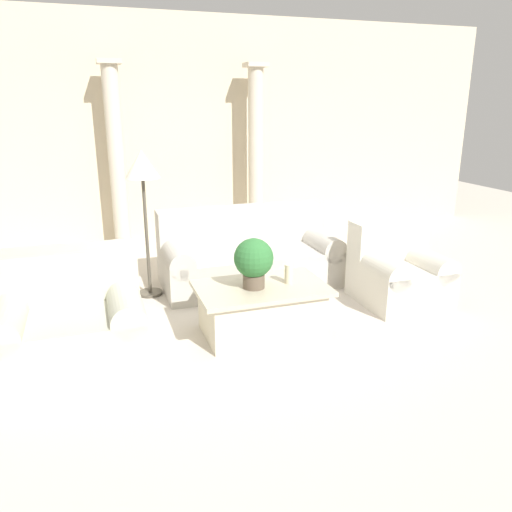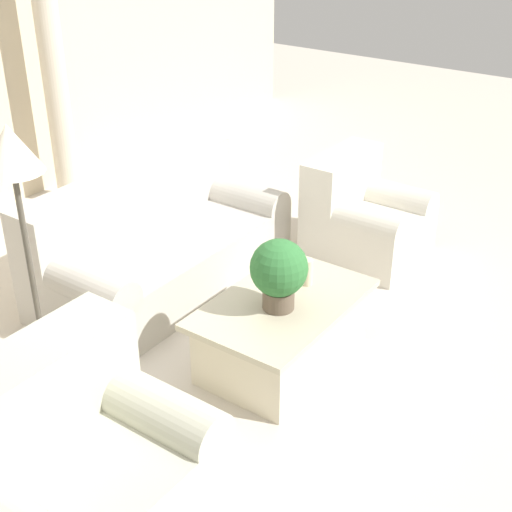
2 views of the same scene
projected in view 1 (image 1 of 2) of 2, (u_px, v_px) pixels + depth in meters
ground_plane at (243, 313)px, 4.98m from camera, size 16.00×16.00×0.00m
wall_back at (181, 132)px, 7.23m from camera, size 10.00×0.06×3.20m
sofa_long at (248, 254)px, 5.74m from camera, size 1.98×0.95×0.85m
loveseat at (70, 316)px, 4.07m from camera, size 1.16×0.95×0.85m
coffee_table at (261, 309)px, 4.49m from camera, size 1.16×0.73×0.45m
potted_plant at (254, 260)px, 4.31m from camera, size 0.35×0.35×0.45m
pillar_candle at (289, 274)px, 4.47m from camera, size 0.08×0.08×0.18m
floor_lamp at (143, 175)px, 5.07m from camera, size 0.35×0.35×1.55m
column_left at (117, 158)px, 6.68m from camera, size 0.31×0.31×2.54m
column_right at (256, 153)px, 7.27m from camera, size 0.31×0.31×2.54m
armchair at (398, 270)px, 5.22m from camera, size 0.82×0.83×0.81m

